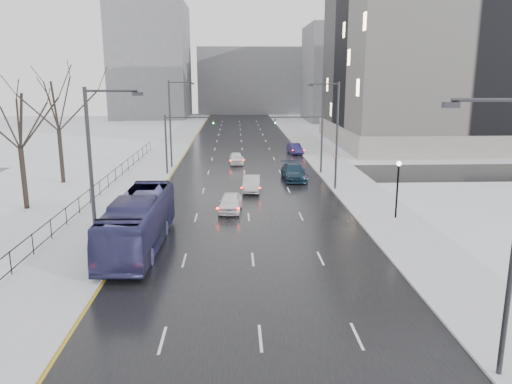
{
  "coord_description": "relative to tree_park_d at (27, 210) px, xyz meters",
  "views": [
    {
      "loc": [
        -0.94,
        -5.52,
        10.55
      ],
      "look_at": [
        0.47,
        28.8,
        2.5
      ],
      "focal_mm": 35.0,
      "sensor_mm": 36.0,
      "label": 1
    }
  ],
  "objects": [
    {
      "name": "sedan_right_near",
      "position": [
        18.3,
        5.76,
        0.76
      ],
      "size": [
        1.82,
        4.49,
        1.45
      ],
      "primitive_type": "imported",
      "rotation": [
        0.0,
        0.0,
        -0.07
      ],
      "color": "#AFAEB3",
      "rests_on": "road"
    },
    {
      "name": "mast_signal_left",
      "position": [
        10.47,
        14.0,
        4.11
      ],
      "size": [
        6.1,
        0.33,
        6.5
      ],
      "color": "#2D2D33",
      "rests_on": "ground"
    },
    {
      "name": "bldg_far_center",
      "position": [
        21.8,
        106.0,
        9.0
      ],
      "size": [
        30.0,
        18.0,
        18.0
      ],
      "primitive_type": "cube",
      "color": "slate",
      "rests_on": "ground"
    },
    {
      "name": "sedan_center_near",
      "position": [
        16.4,
        -1.21,
        0.76
      ],
      "size": [
        2.03,
        4.35,
        1.44
      ],
      "primitive_type": "imported",
      "rotation": [
        0.0,
        0.0,
        -0.08
      ],
      "color": "white",
      "rests_on": "road"
    },
    {
      "name": "streetlight_r_near",
      "position": [
        25.97,
        -24.0,
        5.62
      ],
      "size": [
        2.95,
        0.25,
        10.0
      ],
      "color": "#2D2D33",
      "rests_on": "ground"
    },
    {
      "name": "civic_building",
      "position": [
        52.8,
        38.0,
        11.21
      ],
      "size": [
        41.0,
        31.0,
        24.8
      ],
      "color": "gray",
      "rests_on": "ground"
    },
    {
      "name": "streetlight_l_far",
      "position": [
        9.63,
        18.0,
        5.62
      ],
      "size": [
        2.95,
        0.25,
        10.0
      ],
      "color": "#2D2D33",
      "rests_on": "ground"
    },
    {
      "name": "tree_park_e",
      "position": [
        -0.4,
        10.0,
        0.0
      ],
      "size": [
        9.45,
        9.45,
        13.5
      ],
      "primitive_type": null,
      "color": "black",
      "rests_on": "ground"
    },
    {
      "name": "lamppost_r_mid",
      "position": [
        28.8,
        -4.0,
        2.94
      ],
      "size": [
        0.36,
        0.36,
        4.28
      ],
      "color": "black",
      "rests_on": "sidewalk_right"
    },
    {
      "name": "no_uturn_sign",
      "position": [
        27.0,
        10.0,
        2.3
      ],
      "size": [
        0.6,
        0.06,
        2.7
      ],
      "color": "#2D2D33",
      "rests_on": "sidewalk_right"
    },
    {
      "name": "streetlight_l_near",
      "position": [
        9.63,
        -14.0,
        5.62
      ],
      "size": [
        2.95,
        0.25,
        10.0
      ],
      "color": "#2D2D33",
      "rests_on": "ground"
    },
    {
      "name": "road",
      "position": [
        17.8,
        26.0,
        0.02
      ],
      "size": [
        16.0,
        150.0,
        0.04
      ],
      "primitive_type": "cube",
      "color": "black",
      "rests_on": "ground"
    },
    {
      "name": "iron_fence",
      "position": [
        4.8,
        -4.0,
        0.91
      ],
      "size": [
        0.06,
        70.0,
        1.3
      ],
      "color": "black",
      "rests_on": "sidewalk_left"
    },
    {
      "name": "cross_road",
      "position": [
        17.8,
        14.0,
        0.02
      ],
      "size": [
        130.0,
        10.0,
        0.04
      ],
      "primitive_type": "cube",
      "color": "black",
      "rests_on": "ground"
    },
    {
      "name": "park_strip",
      "position": [
        -2.2,
        26.0,
        0.06
      ],
      "size": [
        14.0,
        150.0,
        0.12
      ],
      "primitive_type": "cube",
      "color": "white",
      "rests_on": "ground"
    },
    {
      "name": "streetlight_r_mid",
      "position": [
        25.97,
        6.0,
        5.62
      ],
      "size": [
        2.95,
        0.25,
        10.0
      ],
      "color": "#2D2D33",
      "rests_on": "ground"
    },
    {
      "name": "bldg_far_left",
      "position": [
        -4.2,
        91.0,
        14.0
      ],
      "size": [
        18.0,
        22.0,
        28.0
      ],
      "primitive_type": "cube",
      "color": "slate",
      "rests_on": "ground"
    },
    {
      "name": "tree_park_d",
      "position": [
        0.0,
        0.0,
        0.0
      ],
      "size": [
        8.75,
        8.75,
        12.5
      ],
      "primitive_type": null,
      "color": "black",
      "rests_on": "ground"
    },
    {
      "name": "bus",
      "position": [
        10.8,
        -9.57,
        1.7
      ],
      "size": [
        3.0,
        11.94,
        3.31
      ],
      "primitive_type": "imported",
      "rotation": [
        0.0,
        0.0,
        -0.02
      ],
      "color": "navy",
      "rests_on": "road"
    },
    {
      "name": "sedan_center_far",
      "position": [
        16.91,
        20.45,
        0.74
      ],
      "size": [
        1.83,
        4.18,
        1.4
      ],
      "primitive_type": "imported",
      "rotation": [
        0.0,
        0.0,
        0.04
      ],
      "color": "white",
      "rests_on": "road"
    },
    {
      "name": "sidewalk_right",
      "position": [
        28.3,
        26.0,
        0.08
      ],
      "size": [
        5.0,
        150.0,
        0.16
      ],
      "primitive_type": "cube",
      "color": "silver",
      "rests_on": "ground"
    },
    {
      "name": "sidewalk_left",
      "position": [
        7.3,
        26.0,
        0.08
      ],
      "size": [
        5.0,
        150.0,
        0.16
      ],
      "primitive_type": "cube",
      "color": "silver",
      "rests_on": "ground"
    },
    {
      "name": "sedan_right_far",
      "position": [
        22.83,
        10.74,
        0.85
      ],
      "size": [
        2.46,
        5.65,
        1.62
      ],
      "primitive_type": "imported",
      "rotation": [
        0.0,
        0.0,
        0.04
      ],
      "color": "#162F44",
      "rests_on": "road"
    },
    {
      "name": "bldg_far_right",
      "position": [
        45.8,
        81.0,
        11.0
      ],
      "size": [
        24.0,
        20.0,
        22.0
      ],
      "primitive_type": "cube",
      "color": "slate",
      "rests_on": "ground"
    },
    {
      "name": "mast_signal_right",
      "position": [
        25.13,
        14.0,
        4.11
      ],
      "size": [
        6.1,
        0.33,
        6.5
      ],
      "color": "#2D2D33",
      "rests_on": "ground"
    },
    {
      "name": "sedan_right_distant",
      "position": [
        25.0,
        28.33,
        0.73
      ],
      "size": [
        2.01,
        4.33,
        1.37
      ],
      "primitive_type": "imported",
      "rotation": [
        0.0,
        0.0,
        0.14
      ],
      "color": "navy",
      "rests_on": "road"
    }
  ]
}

